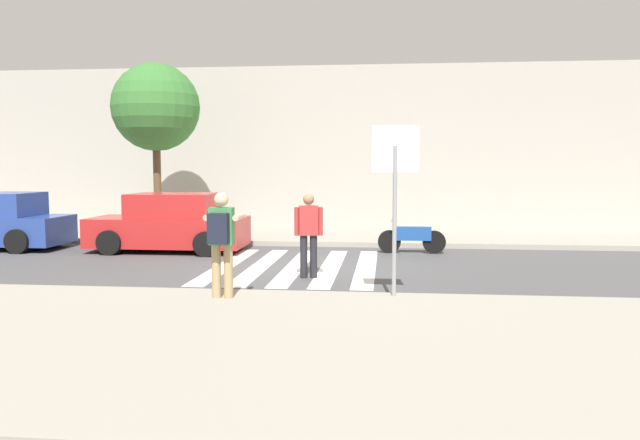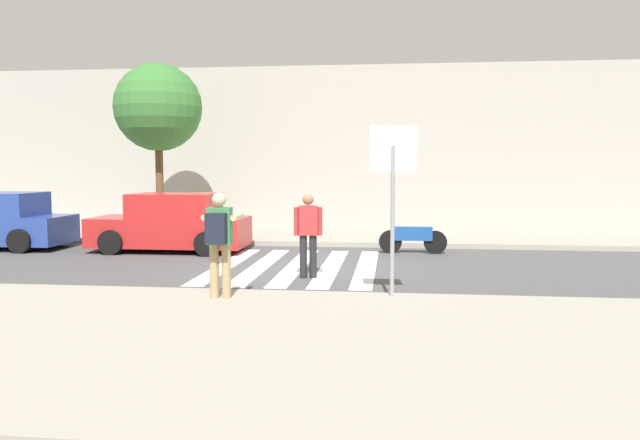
{
  "view_description": "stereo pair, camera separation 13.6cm",
  "coord_description": "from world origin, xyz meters",
  "px_view_note": "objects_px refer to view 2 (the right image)",
  "views": [
    {
      "loc": [
        2.04,
        -13.71,
        2.31
      ],
      "look_at": [
        0.6,
        -0.2,
        1.1
      ],
      "focal_mm": 35.0,
      "sensor_mm": 36.0,
      "label": 1
    },
    {
      "loc": [
        2.18,
        -13.69,
        2.31
      ],
      "look_at": [
        0.6,
        -0.2,
        1.1
      ],
      "focal_mm": 35.0,
      "sensor_mm": 36.0,
      "label": 2
    }
  ],
  "objects_px": {
    "stop_sign": "(393,172)",
    "pedestrian_crossing": "(308,230)",
    "photographer_with_backpack": "(219,235)",
    "street_tree_west": "(158,108)",
    "motorcycle": "(413,238)",
    "parked_car_red": "(172,224)"
  },
  "relations": [
    {
      "from": "stop_sign",
      "to": "pedestrian_crossing",
      "type": "xyz_separation_m",
      "value": [
        -1.71,
        2.24,
        -1.21
      ]
    },
    {
      "from": "photographer_with_backpack",
      "to": "pedestrian_crossing",
      "type": "distance_m",
      "value": 2.94
    },
    {
      "from": "stop_sign",
      "to": "street_tree_west",
      "type": "relative_size",
      "value": 0.53
    },
    {
      "from": "motorcycle",
      "to": "photographer_with_backpack",
      "type": "bearing_deg",
      "value": -116.84
    },
    {
      "from": "parked_car_red",
      "to": "motorcycle",
      "type": "height_order",
      "value": "parked_car_red"
    },
    {
      "from": "motorcycle",
      "to": "street_tree_west",
      "type": "xyz_separation_m",
      "value": [
        -7.8,
        2.56,
        3.65
      ]
    },
    {
      "from": "pedestrian_crossing",
      "to": "parked_car_red",
      "type": "xyz_separation_m",
      "value": [
        -4.17,
        3.51,
        -0.25
      ]
    },
    {
      "from": "stop_sign",
      "to": "photographer_with_backpack",
      "type": "relative_size",
      "value": 1.63
    },
    {
      "from": "pedestrian_crossing",
      "to": "parked_car_red",
      "type": "height_order",
      "value": "pedestrian_crossing"
    },
    {
      "from": "motorcycle",
      "to": "parked_car_red",
      "type": "bearing_deg",
      "value": -177.31
    },
    {
      "from": "stop_sign",
      "to": "parked_car_red",
      "type": "height_order",
      "value": "stop_sign"
    },
    {
      "from": "stop_sign",
      "to": "pedestrian_crossing",
      "type": "relative_size",
      "value": 1.63
    },
    {
      "from": "photographer_with_backpack",
      "to": "motorcycle",
      "type": "relative_size",
      "value": 0.98
    },
    {
      "from": "photographer_with_backpack",
      "to": "street_tree_west",
      "type": "distance_m",
      "value": 10.55
    },
    {
      "from": "pedestrian_crossing",
      "to": "motorcycle",
      "type": "relative_size",
      "value": 0.98
    },
    {
      "from": "motorcycle",
      "to": "street_tree_west",
      "type": "bearing_deg",
      "value": 161.85
    },
    {
      "from": "stop_sign",
      "to": "street_tree_west",
      "type": "height_order",
      "value": "street_tree_west"
    },
    {
      "from": "pedestrian_crossing",
      "to": "motorcycle",
      "type": "height_order",
      "value": "pedestrian_crossing"
    },
    {
      "from": "street_tree_west",
      "to": "photographer_with_backpack",
      "type": "bearing_deg",
      "value": -63.72
    },
    {
      "from": "parked_car_red",
      "to": "street_tree_west",
      "type": "height_order",
      "value": "street_tree_west"
    },
    {
      "from": "photographer_with_backpack",
      "to": "stop_sign",
      "type": "bearing_deg",
      "value": 10.01
    },
    {
      "from": "pedestrian_crossing",
      "to": "parked_car_red",
      "type": "bearing_deg",
      "value": 139.91
    }
  ]
}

